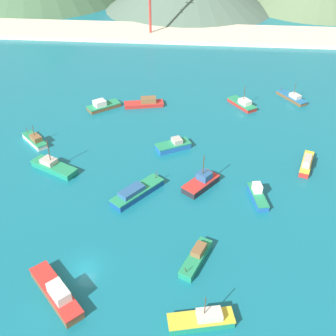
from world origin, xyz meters
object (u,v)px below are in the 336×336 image
(fishing_boat_7, at_px, (242,104))
(fishing_boat_11, at_px, (35,140))
(fishing_boat_1, at_px, (145,103))
(fishing_boat_12, at_px, (57,292))
(fishing_boat_3, at_px, (307,163))
(fishing_boat_5, at_px, (53,166))
(fishing_boat_8, at_px, (201,182))
(fishing_boat_13, at_px, (137,192))
(fishing_boat_10, at_px, (202,320))
(fishing_boat_0, at_px, (103,106))
(fishing_boat_15, at_px, (196,257))
(fishing_boat_2, at_px, (292,97))
(fishing_boat_6, at_px, (173,145))
(fishing_boat_9, at_px, (258,195))

(fishing_boat_7, bearing_deg, fishing_boat_11, -154.33)
(fishing_boat_1, bearing_deg, fishing_boat_12, -93.80)
(fishing_boat_1, height_order, fishing_boat_3, fishing_boat_3)
(fishing_boat_5, distance_m, fishing_boat_12, 30.81)
(fishing_boat_8, height_order, fishing_boat_13, fishing_boat_8)
(fishing_boat_10, bearing_deg, fishing_boat_11, 132.38)
(fishing_boat_7, height_order, fishing_boat_10, fishing_boat_7)
(fishing_boat_0, distance_m, fishing_boat_15, 53.77)
(fishing_boat_2, height_order, fishing_boat_11, fishing_boat_2)
(fishing_boat_6, height_order, fishing_boat_10, fishing_boat_10)
(fishing_boat_15, bearing_deg, fishing_boat_3, 51.61)
(fishing_boat_3, bearing_deg, fishing_boat_8, -158.60)
(fishing_boat_7, bearing_deg, fishing_boat_2, 21.55)
(fishing_boat_10, distance_m, fishing_boat_15, 10.42)
(fishing_boat_13, bearing_deg, fishing_boat_8, 17.90)
(fishing_boat_2, xyz_separation_m, fishing_boat_12, (-41.35, -65.40, 0.37))
(fishing_boat_11, relative_size, fishing_boat_13, 0.70)
(fishing_boat_6, bearing_deg, fishing_boat_9, -43.23)
(fishing_boat_6, relative_size, fishing_boat_12, 0.79)
(fishing_boat_2, height_order, fishing_boat_8, fishing_boat_8)
(fishing_boat_0, xyz_separation_m, fishing_boat_6, (19.06, -16.88, 0.01))
(fishing_boat_8, xyz_separation_m, fishing_boat_15, (-0.30, -18.19, -0.16))
(fishing_boat_9, height_order, fishing_boat_11, fishing_boat_11)
(fishing_boat_3, xyz_separation_m, fishing_boat_13, (-31.99, -11.74, -0.19))
(fishing_boat_5, distance_m, fishing_boat_7, 49.47)
(fishing_boat_3, height_order, fishing_boat_15, fishing_boat_3)
(fishing_boat_11, height_order, fishing_boat_15, fishing_boat_11)
(fishing_boat_1, xyz_separation_m, fishing_boat_10, (15.81, -60.44, 0.03))
(fishing_boat_8, bearing_deg, fishing_boat_12, -125.55)
(fishing_boat_0, bearing_deg, fishing_boat_3, -25.10)
(fishing_boat_7, bearing_deg, fishing_boat_15, -100.61)
(fishing_boat_15, bearing_deg, fishing_boat_10, -83.70)
(fishing_boat_9, xyz_separation_m, fishing_boat_13, (-21.53, -1.04, -0.06))
(fishing_boat_6, distance_m, fishing_boat_9, 22.25)
(fishing_boat_0, bearing_deg, fishing_boat_5, -97.93)
(fishing_boat_12, bearing_deg, fishing_boat_2, 57.70)
(fishing_boat_11, bearing_deg, fishing_boat_15, -40.10)
(fishing_boat_2, bearing_deg, fishing_boat_6, -137.31)
(fishing_boat_1, bearing_deg, fishing_boat_7, 4.66)
(fishing_boat_11, bearing_deg, fishing_boat_0, 58.09)
(fishing_boat_5, xyz_separation_m, fishing_boat_7, (38.43, 31.15, -0.02))
(fishing_boat_11, bearing_deg, fishing_boat_9, -17.62)
(fishing_boat_1, relative_size, fishing_boat_6, 1.32)
(fishing_boat_6, bearing_deg, fishing_boat_8, -63.75)
(fishing_boat_7, xyz_separation_m, fishing_boat_11, (-45.58, -21.91, 0.03))
(fishing_boat_2, bearing_deg, fishing_boat_12, -122.30)
(fishing_boat_0, bearing_deg, fishing_boat_10, -65.77)
(fishing_boat_9, bearing_deg, fishing_boat_10, -109.53)
(fishing_boat_3, xyz_separation_m, fishing_boat_8, (-20.47, -8.02, -0.06))
(fishing_boat_8, bearing_deg, fishing_boat_11, 161.66)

